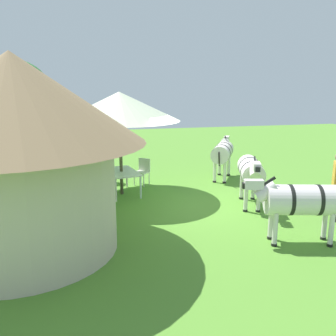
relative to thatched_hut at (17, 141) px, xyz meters
The scene contains 12 objects.
ground_plane 5.33m from the thatched_hut, 65.20° to the right, with size 36.00×36.00×0.00m, color #528A2E.
thatched_hut is the anchor object (origin of this frame).
shade_umbrella 4.29m from the thatched_hut, 34.15° to the right, with size 3.68×3.68×3.18m.
patio_dining_table 4.58m from the thatched_hut, 34.15° to the right, with size 1.65×1.16×0.74m.
patio_chair_west_end 5.84m from the thatched_hut, 35.70° to the right, with size 0.61×0.61×0.90m.
patio_chair_near_lawn 3.48m from the thatched_hut, 34.82° to the right, with size 0.59×0.60×0.90m.
guest_beside_umbrella 5.02m from the thatched_hut, 13.54° to the right, with size 0.42×0.51×1.67m.
guest_behind_table 5.69m from the thatched_hut, 19.40° to the right, with size 0.30×0.59×1.68m.
zebra_nearest_camera 5.99m from the thatched_hut, 99.83° to the right, with size 1.02×2.21×1.51m.
zebra_by_umbrella 7.86m from the thatched_hut, 53.23° to the right, with size 1.92×1.31×1.52m.
zebra_toward_hut 6.17m from the thatched_hut, 75.15° to the right, with size 2.07×1.05×1.55m.
acacia_tree_far_lawn 5.87m from the thatched_hut, 12.56° to the left, with size 2.95×2.95×4.29m.
Camera 1 is at (-9.69, 3.08, 3.43)m, focal length 39.29 mm.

